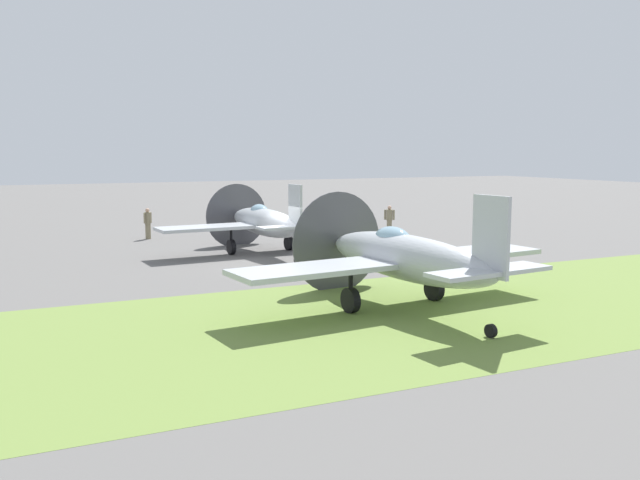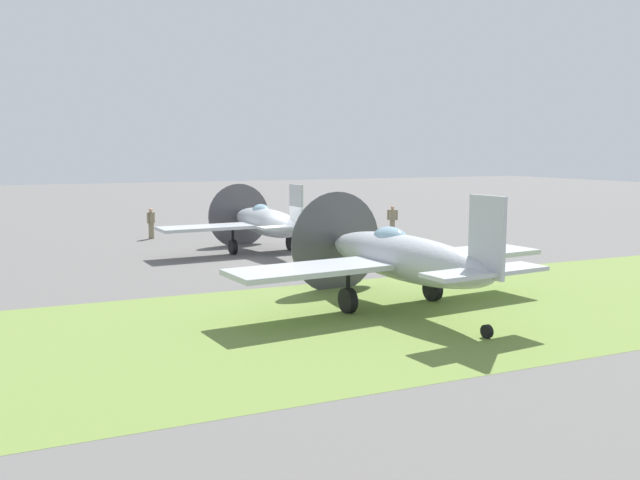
% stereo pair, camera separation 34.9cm
% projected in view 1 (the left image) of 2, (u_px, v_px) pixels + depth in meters
% --- Properties ---
extents(ground_plane, '(160.00, 160.00, 0.00)m').
position_uv_depth(ground_plane, '(277.00, 262.00, 29.80)').
color(ground_plane, '#605E5B').
extents(grass_verge, '(120.00, 11.00, 0.01)m').
position_uv_depth(grass_verge, '(405.00, 315.00, 20.26)').
color(grass_verge, olive).
rests_on(grass_verge, ground).
extents(airplane_lead, '(10.18, 8.05, 3.62)m').
position_uv_depth(airplane_lead, '(263.00, 222.00, 32.28)').
color(airplane_lead, '#B2B7BC').
rests_on(airplane_lead, ground).
extents(airplane_wingman, '(11.07, 8.78, 3.93)m').
position_uv_depth(airplane_wingman, '(402.00, 257.00, 20.82)').
color(airplane_wingman, '#B2B7BC').
rests_on(airplane_wingman, ground).
extents(ground_crew_chief, '(0.51, 0.45, 1.73)m').
position_uv_depth(ground_crew_chief, '(148.00, 223.00, 37.67)').
color(ground_crew_chief, '#847A5B').
rests_on(ground_crew_chief, ground).
extents(ground_crew_mechanic, '(0.51, 0.44, 1.73)m').
position_uv_depth(ground_crew_mechanic, '(389.00, 220.00, 39.44)').
color(ground_crew_mechanic, '#847A5B').
rests_on(ground_crew_mechanic, ground).
extents(runway_marker_cone, '(0.36, 0.36, 0.44)m').
position_uv_depth(runway_marker_cone, '(493.00, 268.00, 27.12)').
color(runway_marker_cone, orange).
rests_on(runway_marker_cone, ground).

